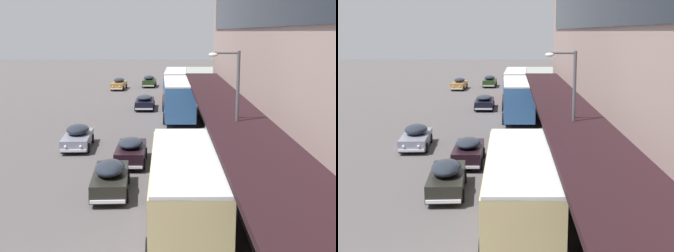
{
  "view_description": "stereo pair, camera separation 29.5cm",
  "coord_description": "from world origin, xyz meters",
  "views": [
    {
      "loc": [
        2.99,
        -12.35,
        7.68
      ],
      "look_at": [
        2.97,
        19.29,
        1.28
      ],
      "focal_mm": 50.0,
      "sensor_mm": 36.0,
      "label": 1
    },
    {
      "loc": [
        3.28,
        -12.35,
        7.68
      ],
      "look_at": [
        2.97,
        19.29,
        1.28
      ],
      "focal_mm": 50.0,
      "sensor_mm": 36.0,
      "label": 2
    }
  ],
  "objects": [
    {
      "name": "transit_bus_kerbside_front",
      "position": [
        3.9,
        29.51,
        1.94
      ],
      "size": [
        2.94,
        10.22,
        3.38
      ],
      "color": "#34609B",
      "rests_on": "ground"
    },
    {
      "name": "transit_bus_kerbside_rear",
      "position": [
        3.88,
        41.41,
        1.91
      ],
      "size": [
        2.98,
        10.43,
        3.34
      ],
      "color": "#A92B28",
      "rests_on": "ground"
    },
    {
      "name": "transit_bus_kerbside_far",
      "position": [
        3.63,
        4.93,
        1.78
      ],
      "size": [
        2.84,
        9.55,
        3.1
      ],
      "color": "tan",
      "rests_on": "ground"
    },
    {
      "name": "sedan_trailing_near",
      "position": [
        0.34,
        53.66,
        0.8
      ],
      "size": [
        1.95,
        4.39,
        1.64
      ],
      "color": "#1F3317",
      "rests_on": "ground"
    },
    {
      "name": "sedan_lead_mid",
      "position": [
        -3.09,
        18.31,
        0.75
      ],
      "size": [
        2.05,
        4.67,
        1.54
      ],
      "color": "gray",
      "rests_on": "ground"
    },
    {
      "name": "sedan_second_mid",
      "position": [
        -3.65,
        50.62,
        0.77
      ],
      "size": [
        1.95,
        4.8,
        1.56
      ],
      "color": "#A17133",
      "rests_on": "ground"
    },
    {
      "name": "sedan_oncoming_front",
      "position": [
        0.21,
        9.2,
        0.8
      ],
      "size": [
        1.96,
        4.65,
        1.65
      ],
      "color": "black",
      "rests_on": "ground"
    },
    {
      "name": "sedan_oncoming_rear",
      "position": [
        0.65,
        34.33,
        0.73
      ],
      "size": [
        1.94,
        4.79,
        1.45
      ],
      "color": "black",
      "rests_on": "ground"
    },
    {
      "name": "sedan_lead_near",
      "position": [
        0.8,
        14.38,
        0.78
      ],
      "size": [
        1.8,
        4.33,
        1.57
      ],
      "color": "black",
      "rests_on": "ground"
    },
    {
      "name": "pedestrian_at_kerb",
      "position": [
        7.1,
        3.49,
        1.18
      ],
      "size": [
        0.61,
        0.33,
        1.86
      ],
      "color": "#1E2F42",
      "rests_on": "sidewalk_kerb"
    },
    {
      "name": "street_lamp",
      "position": [
        6.13,
        9.77,
        4.04
      ],
      "size": [
        1.5,
        0.28,
        6.65
      ],
      "color": "#4C4C51",
      "rests_on": "sidewalk_kerb"
    }
  ]
}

